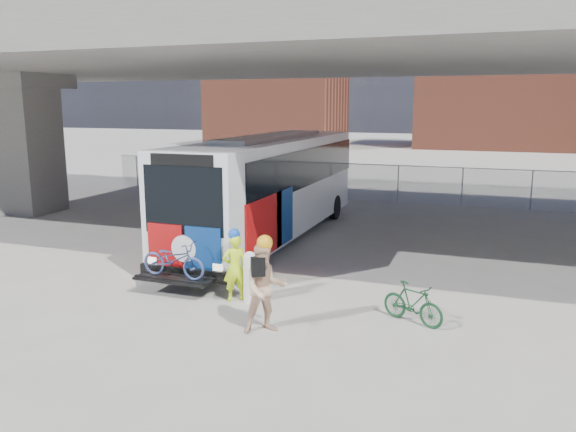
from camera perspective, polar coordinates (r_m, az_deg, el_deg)
The scene contains 9 objects.
ground at distance 16.84m, azimuth 1.05°, elevation -4.99°, with size 160.00×160.00×0.00m, color #9E9991.
bus at distance 19.74m, azimuth -1.69°, elevation 3.67°, with size 2.67×12.92×3.69m.
overpass at distance 20.08m, azimuth 5.00°, elevation 16.46°, with size 40.00×16.00×7.95m.
chainlink_fence at distance 27.98m, azimuth 9.12°, elevation 4.36°, with size 30.00×0.06×30.00m.
brick_buildings at distance 63.65m, azimuth 16.77°, elevation 11.41°, with size 54.00×22.00×12.00m.
bollard at distance 13.60m, azimuth -3.87°, elevation -6.02°, with size 0.33×0.33×1.26m.
cyclist_hivis at distance 13.71m, azimuth -5.45°, elevation -5.07°, with size 0.70×0.70×1.80m.
cyclist_tan at distance 11.75m, azimuth -2.35°, elevation -7.20°, with size 1.18×1.13×2.10m.
bike_parked at distance 12.68m, azimuth 12.56°, elevation -8.64°, with size 0.42×1.50×0.90m, color #143F21.
Camera 1 is at (5.25, -15.29, 4.70)m, focal length 35.00 mm.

